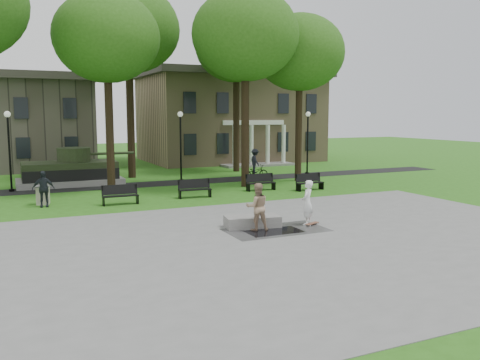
% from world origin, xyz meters
% --- Properties ---
extents(ground, '(120.00, 120.00, 0.00)m').
position_xyz_m(ground, '(0.00, 0.00, 0.00)').
color(ground, '#2A5E16').
rests_on(ground, ground).
extents(plaza, '(22.00, 16.00, 0.02)m').
position_xyz_m(plaza, '(0.00, -5.00, 0.01)').
color(plaza, gray).
rests_on(plaza, ground).
extents(footpath, '(44.00, 2.60, 0.01)m').
position_xyz_m(footpath, '(0.00, 12.00, 0.01)').
color(footpath, black).
rests_on(footpath, ground).
extents(building_right, '(17.00, 12.00, 8.60)m').
position_xyz_m(building_right, '(10.00, 26.00, 4.34)').
color(building_right, '#9E8460').
rests_on(building_right, ground).
extents(tree_1, '(6.20, 6.20, 11.63)m').
position_xyz_m(tree_1, '(-4.50, 10.50, 8.95)').
color(tree_1, black).
rests_on(tree_1, ground).
extents(tree_2, '(6.60, 6.60, 12.16)m').
position_xyz_m(tree_2, '(3.50, 8.50, 9.32)').
color(tree_2, black).
rests_on(tree_2, ground).
extents(tree_3, '(6.00, 6.00, 11.19)m').
position_xyz_m(tree_3, '(8.00, 9.50, 8.60)').
color(tree_3, black).
rests_on(tree_3, ground).
extents(tree_4, '(7.20, 7.20, 13.50)m').
position_xyz_m(tree_4, '(-2.00, 16.00, 10.39)').
color(tree_4, black).
rests_on(tree_4, ground).
extents(tree_5, '(6.40, 6.40, 12.44)m').
position_xyz_m(tree_5, '(6.50, 16.50, 9.67)').
color(tree_5, black).
rests_on(tree_5, ground).
extents(lamp_left, '(0.36, 0.36, 4.73)m').
position_xyz_m(lamp_left, '(-10.00, 12.30, 2.79)').
color(lamp_left, black).
rests_on(lamp_left, ground).
extents(lamp_mid, '(0.36, 0.36, 4.73)m').
position_xyz_m(lamp_mid, '(0.50, 12.30, 2.79)').
color(lamp_mid, black).
rests_on(lamp_mid, ground).
extents(lamp_right, '(0.36, 0.36, 4.73)m').
position_xyz_m(lamp_right, '(10.50, 12.30, 2.79)').
color(lamp_right, black).
rests_on(lamp_right, ground).
extents(tank_monument, '(7.45, 3.40, 2.40)m').
position_xyz_m(tank_monument, '(-6.46, 14.00, 0.86)').
color(tank_monument, gray).
rests_on(tank_monument, ground).
extents(puddle, '(2.20, 1.20, 0.00)m').
position_xyz_m(puddle, '(-0.83, -3.33, 0.02)').
color(puddle, black).
rests_on(puddle, plaza).
extents(concrete_block, '(2.34, 1.36, 0.45)m').
position_xyz_m(concrete_block, '(-1.24, -2.23, 0.24)').
color(concrete_block, gray).
rests_on(concrete_block, plaza).
extents(skateboard, '(0.79, 0.50, 0.07)m').
position_xyz_m(skateboard, '(1.17, -2.92, 0.06)').
color(skateboard, brown).
rests_on(skateboard, plaza).
extents(skateboarder, '(0.80, 0.78, 1.85)m').
position_xyz_m(skateboarder, '(1.00, -2.79, 0.95)').
color(skateboarder, white).
rests_on(skateboarder, plaza).
extents(friend_watching, '(1.05, 0.90, 1.88)m').
position_xyz_m(friend_watching, '(-1.34, -2.86, 0.96)').
color(friend_watching, tan).
rests_on(friend_watching, plaza).
extents(pedestrian_walker, '(1.09, 0.55, 1.79)m').
position_xyz_m(pedestrian_walker, '(-8.60, 6.16, 0.90)').
color(pedestrian_walker, '#1F242A').
rests_on(pedestrian_walker, ground).
extents(cyclist, '(1.97, 1.13, 2.14)m').
position_xyz_m(cyclist, '(5.66, 11.45, 0.88)').
color(cyclist, black).
rests_on(cyclist, ground).
extents(park_bench_0, '(1.81, 0.55, 1.00)m').
position_xyz_m(park_bench_0, '(-5.04, 5.30, 0.52)').
color(park_bench_0, black).
rests_on(park_bench_0, ground).
extents(park_bench_1, '(1.83, 0.66, 1.00)m').
position_xyz_m(park_bench_1, '(-0.88, 5.77, 0.52)').
color(park_bench_1, black).
rests_on(park_bench_1, ground).
extents(park_bench_2, '(1.81, 0.55, 1.00)m').
position_xyz_m(park_bench_2, '(3.62, 6.62, 0.52)').
color(park_bench_2, black).
rests_on(park_bench_2, ground).
extents(park_bench_3, '(1.83, 0.67, 1.00)m').
position_xyz_m(park_bench_3, '(6.34, 5.46, 0.52)').
color(park_bench_3, black).
rests_on(park_bench_3, ground).
extents(trash_bin, '(0.77, 0.77, 0.96)m').
position_xyz_m(trash_bin, '(-8.59, 6.96, 0.49)').
color(trash_bin, '#ACA68D').
rests_on(trash_bin, ground).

